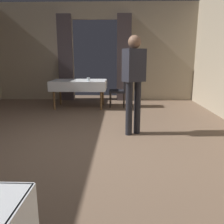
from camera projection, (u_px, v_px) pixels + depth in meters
The scene contains 8 objects.
ground at pixel (69, 146), 3.64m from camera, with size 10.08×10.08×0.00m, color #7A604C.
wall_back at pixel (95, 52), 7.36m from camera, with size 6.40×0.27×3.00m.
dining_table_mid at pixel (79, 84), 6.36m from camera, with size 1.48×0.91×0.75m.
chair_mid_right at pixel (120, 88), 6.47m from camera, with size 0.44×0.44×0.93m.
glass_mid_a at pixel (88, 79), 6.06m from camera, with size 0.08×0.08×0.10m, color silver.
plate_mid_b at pixel (58, 81), 6.17m from camera, with size 0.18×0.18×0.01m, color white.
plate_mid_c at pixel (71, 81), 6.10m from camera, with size 0.21×0.21×0.01m, color white.
person_waiter_by_doorway at pixel (134, 77), 4.00m from camera, with size 0.42×0.38×1.72m.
Camera 1 is at (0.78, -3.39, 1.36)m, focal length 37.27 mm.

